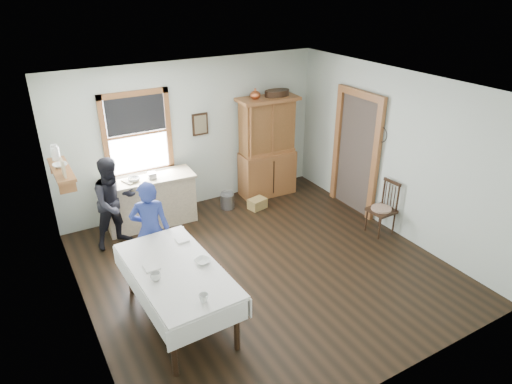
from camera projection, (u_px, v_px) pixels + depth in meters
room at (263, 186)px, 6.30m from camera, size 5.01×5.01×2.70m
window at (137, 130)px, 7.64m from camera, size 1.18×0.07×1.48m
doorway at (356, 149)px, 8.15m from camera, size 0.09×1.14×2.22m
wall_shelf at (60, 167)px, 6.33m from camera, size 0.24×1.00×0.44m
framed_picture at (200, 124)px, 8.20m from camera, size 0.30×0.04×0.40m
rug_beater at (382, 127)px, 7.48m from camera, size 0.01×0.27×0.27m
work_counter at (150, 201)px, 7.90m from camera, size 1.59×0.68×0.89m
china_hutch at (267, 147)px, 8.78m from camera, size 1.17×0.60×1.95m
dining_table at (178, 294)px, 5.70m from camera, size 1.08×1.95×0.77m
spindle_chair at (382, 208)px, 7.61m from camera, size 0.45×0.45×0.93m
pail at (227, 201)px, 8.57m from camera, size 0.32×0.32×0.28m
wicker_basket at (257, 204)px, 8.57m from camera, size 0.37×0.30×0.19m
woman_blue at (151, 234)px, 6.42m from camera, size 0.59×0.48×1.39m
figure_dark at (115, 206)px, 7.20m from camera, size 0.78×0.67×1.38m
table_cup_a at (156, 276)px, 5.31m from camera, size 0.15×0.15×0.10m
table_cup_b at (204, 298)px, 4.95m from camera, size 0.14×0.14×0.10m
table_bowl at (202, 261)px, 5.63m from camera, size 0.28×0.28×0.05m
counter_book at (125, 183)px, 7.47m from camera, size 0.23×0.26×0.02m
counter_bowl at (134, 179)px, 7.55m from camera, size 0.20×0.20×0.06m
shelf_bowl at (60, 165)px, 6.33m from camera, size 0.22×0.22×0.05m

